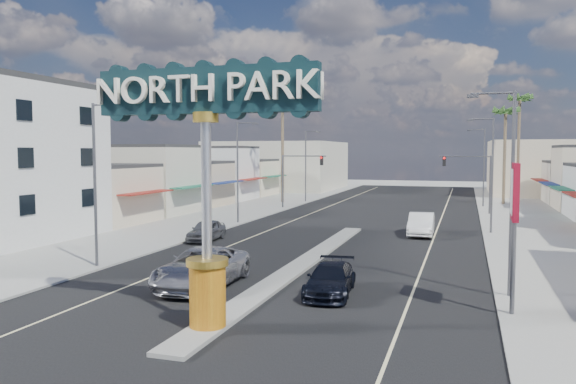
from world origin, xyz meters
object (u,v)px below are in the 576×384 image
Objects in this scene: streetlight_l_near at (97,176)px; palm_right_far at (520,105)px; palm_right_mid at (506,116)px; suv_right at (330,279)px; streetlight_l_far at (307,162)px; car_parked_left at (206,230)px; streetlight_r_near at (508,182)px; palm_left_far at (283,110)px; streetlight_r_mid at (490,169)px; bank_pylon_sign at (515,200)px; gateway_sign at (206,165)px; car_parked_right at (421,224)px; streetlight_r_far at (483,163)px; traffic_signal_right at (471,172)px; suv_left at (202,268)px; streetlight_l_mid at (239,167)px; traffic_signal_left at (298,171)px.

streetlight_l_near is 58.35m from palm_right_far.
palm_right_mid is 2.53× the size of suv_right.
streetlight_l_far is 2.05× the size of car_parked_left.
palm_right_far reaches higher than streetlight_r_near.
streetlight_r_near is 0.69× the size of palm_left_far.
streetlight_l_far and streetlight_r_mid have the same top height.
palm_right_mid reaches higher than suv_right.
bank_pylon_sign is at bearing -65.01° from streetlight_l_far.
gateway_sign is 11.76m from bank_pylon_sign.
palm_right_mid reaches higher than car_parked_right.
streetlight_r_far is at bearing 4.88° from palm_left_far.
gateway_sign is 1.53× the size of traffic_signal_right.
streetlight_l_far is at bearing 90.00° from streetlight_l_near.
gateway_sign is 1.76× the size of car_parked_right.
suv_left is at bearing -115.08° from car_parked_right.
palm_right_far is at bearing 86.90° from bank_pylon_sign.
streetlight_l_near is at bearing -90.00° from streetlight_l_far.
car_parked_right reaches higher than car_parked_left.
traffic_signal_right is at bearing 75.34° from suv_right.
streetlight_r_far is (20.87, 42.00, 0.00)m from streetlight_l_near.
suv_right is (13.44, -21.75, -4.37)m from streetlight_l_mid.
streetlight_r_mid is at bearing 0.00° from streetlight_l_mid.
traffic_signal_left is 0.67× the size of streetlight_r_mid.
streetlight_r_near is 1.54× the size of bank_pylon_sign.
streetlight_l_far is 0.69× the size of palm_left_far.
car_parked_left is (0.18, -23.60, -3.53)m from traffic_signal_left.
traffic_signal_right is 1.15× the size of car_parked_right.
palm_left_far is 49.40m from bank_pylon_sign.
traffic_signal_right reaches higher than bank_pylon_sign.
palm_right_far is (25.43, 52.00, 7.32)m from streetlight_l_near.
gateway_sign reaches higher than streetlight_r_mid.
palm_left_far is (-23.43, -2.00, 6.43)m from streetlight_r_far.
streetlight_l_far is at bearing 97.02° from suv_left.
streetlight_r_mid is at bearing -98.12° from palm_right_far.
palm_right_mid is 49.33m from bank_pylon_sign.
gateway_sign is at bearing -69.58° from streetlight_l_mid.
streetlight_l_near and streetlight_r_near have the same top height.
palm_left_far is 30.87m from car_parked_right.
traffic_signal_left is at bearing 130.55° from car_parked_right.
gateway_sign is at bearing -37.55° from streetlight_l_near.
palm_right_mid is at bearing 72.37° from traffic_signal_right.
streetlight_r_far reaches higher than bank_pylon_sign.
streetlight_r_near reaches higher than suv_left.
palm_right_far is 56.30m from suv_right.
suv_left is at bearing -76.85° from palm_left_far.
palm_right_mid reaches higher than streetlight_l_far.
traffic_signal_right is 36.45m from suv_right.
bank_pylon_sign is (0.06, -22.89, -0.53)m from streetlight_r_mid.
gateway_sign is at bearing -77.67° from traffic_signal_left.
streetlight_r_near is 1.88× the size of suv_right.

